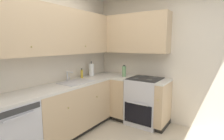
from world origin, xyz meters
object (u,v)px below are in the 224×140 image
object	(u,v)px
oven_range	(145,101)
soap_bottle	(82,74)
paper_towel_roll	(91,70)
dishwasher	(8,135)
oil_bottle	(124,71)

from	to	relation	value
oven_range	soap_bottle	distance (m)	1.38
oven_range	paper_towel_roll	bearing A→B (deg)	107.94
oven_range	soap_bottle	world-z (taller)	soap_bottle
oven_range	paper_towel_roll	size ratio (longest dim) A/B	3.31
dishwasher	soap_bottle	bearing A→B (deg)	6.60
oven_range	soap_bottle	bearing A→B (deg)	119.50
soap_bottle	paper_towel_roll	bearing A→B (deg)	-4.17
oven_range	paper_towel_roll	xyz separation A→B (m)	(-0.35, 1.09, 0.58)
soap_bottle	oil_bottle	xyz separation A→B (m)	(0.61, -0.63, 0.03)
soap_bottle	oil_bottle	size ratio (longest dim) A/B	0.79
soap_bottle	paper_towel_roll	distance (m)	0.28
paper_towel_roll	oil_bottle	size ratio (longest dim) A/B	1.32
paper_towel_roll	soap_bottle	bearing A→B (deg)	175.83
dishwasher	soap_bottle	distance (m)	1.67
paper_towel_roll	oven_range	bearing A→B (deg)	-72.06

